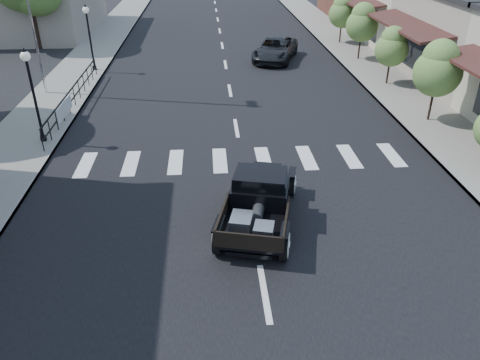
{
  "coord_description": "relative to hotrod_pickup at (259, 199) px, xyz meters",
  "views": [
    {
      "loc": [
        -1.18,
        -11.22,
        7.63
      ],
      "look_at": [
        -0.3,
        0.72,
        1.0
      ],
      "focal_mm": 35.0,
      "sensor_mm": 36.0,
      "label": 1
    }
  ],
  "objects": [
    {
      "name": "lamp_post_b",
      "position": [
        -7.78,
        6.03,
        1.17
      ],
      "size": [
        0.36,
        0.36,
        3.58
      ],
      "primitive_type": null,
      "color": "black",
      "rests_on": "sidewalk_left"
    },
    {
      "name": "road_markings",
      "position": [
        -0.18,
        10.03,
        -0.77
      ],
      "size": [
        12.0,
        60.0,
        0.06
      ],
      "primitive_type": null,
      "color": "silver",
      "rests_on": "ground"
    },
    {
      "name": "railing",
      "position": [
        -7.48,
        10.03,
        -0.12
      ],
      "size": [
        0.08,
        10.0,
        1.0
      ],
      "primitive_type": null,
      "color": "black",
      "rests_on": "sidewalk_left"
    },
    {
      "name": "small_tree_e",
      "position": [
        8.12,
        21.86,
        0.91
      ],
      "size": [
        1.84,
        1.84,
        3.06
      ],
      "primitive_type": null,
      "color": "#557937",
      "rests_on": "sidewalk_right"
    },
    {
      "name": "storefront_far",
      "position": [
        14.82,
        22.03,
        1.48
      ],
      "size": [
        10.0,
        9.0,
        4.5
      ],
      "primitive_type": "cube",
      "color": "beige",
      "rests_on": "ground"
    },
    {
      "name": "lamp_post_c",
      "position": [
        -7.78,
        16.03,
        1.17
      ],
      "size": [
        0.36,
        0.36,
        3.58
      ],
      "primitive_type": null,
      "color": "black",
      "rests_on": "sidewalk_left"
    },
    {
      "name": "sidewalk_right",
      "position": [
        8.32,
        15.03,
        -0.7
      ],
      "size": [
        3.0,
        80.0,
        0.15
      ],
      "primitive_type": "cube",
      "color": "gray",
      "rests_on": "ground"
    },
    {
      "name": "hotrod_pickup",
      "position": [
        0.0,
        0.0,
        0.0
      ],
      "size": [
        3.08,
        4.83,
        1.55
      ],
      "primitive_type": null,
      "rotation": [
        0.0,
        0.0,
        -0.24
      ],
      "color": "black",
      "rests_on": "ground"
    },
    {
      "name": "small_tree_c",
      "position": [
        8.12,
        12.26,
        0.79
      ],
      "size": [
        1.69,
        1.69,
        2.82
      ],
      "primitive_type": null,
      "color": "#557937",
      "rests_on": "sidewalk_right"
    },
    {
      "name": "road",
      "position": [
        -0.18,
        15.03,
        -0.76
      ],
      "size": [
        14.0,
        80.0,
        0.02
      ],
      "primitive_type": "cube",
      "color": "black",
      "rests_on": "ground"
    },
    {
      "name": "ground",
      "position": [
        -0.18,
        0.03,
        -0.77
      ],
      "size": [
        120.0,
        120.0,
        0.0
      ],
      "primitive_type": "plane",
      "color": "black",
      "rests_on": "ground"
    },
    {
      "name": "banner",
      "position": [
        -7.4,
        8.03,
        -0.32
      ],
      "size": [
        0.04,
        2.2,
        0.6
      ],
      "primitive_type": null,
      "color": "silver",
      "rests_on": "sidewalk_left"
    },
    {
      "name": "small_tree_d",
      "position": [
        8.12,
        17.37,
        0.98
      ],
      "size": [
        1.92,
        1.92,
        3.21
      ],
      "primitive_type": null,
      "color": "#557937",
      "rests_on": "sidewalk_right"
    },
    {
      "name": "second_car",
      "position": [
        2.97,
        17.92,
        -0.11
      ],
      "size": [
        3.66,
        5.25,
        1.33
      ],
      "primitive_type": "imported",
      "rotation": [
        0.0,
        0.0,
        -0.34
      ],
      "color": "black",
      "rests_on": "ground"
    },
    {
      "name": "small_tree_b",
      "position": [
        8.12,
        7.09,
        1.02
      ],
      "size": [
        1.97,
        1.97,
        3.28
      ],
      "primitive_type": null,
      "color": "#557937",
      "rests_on": "sidewalk_right"
    },
    {
      "name": "sidewalk_left",
      "position": [
        -8.68,
        15.03,
        -0.7
      ],
      "size": [
        3.0,
        80.0,
        0.15
      ],
      "primitive_type": "cube",
      "color": "gray",
      "rests_on": "ground"
    }
  ]
}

